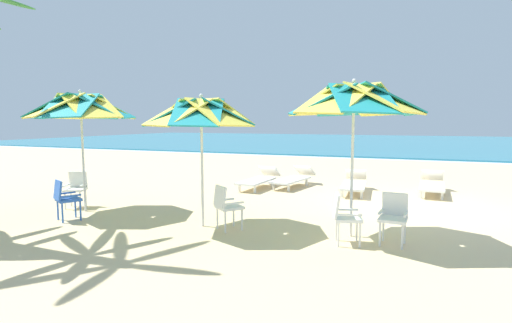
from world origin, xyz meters
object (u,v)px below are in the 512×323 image
plastic_chair_0 (394,215)px  sun_lounger_3 (259,179)px  beach_umbrella_1 (201,114)px  plastic_chair_4 (76,187)px  beach_umbrella_0 (354,101)px  plastic_chair_1 (344,215)px  beach_umbrella_2 (81,108)px  sun_lounger_0 (432,184)px  plastic_chair_2 (226,205)px  plastic_chair_3 (65,197)px  sun_lounger_1 (354,183)px  sun_lounger_2 (294,178)px

plastic_chair_0 → sun_lounger_3: plastic_chair_0 is taller
beach_umbrella_1 → plastic_chair_4: 4.13m
beach_umbrella_0 → plastic_chair_0: bearing=-14.5°
beach_umbrella_0 → plastic_chair_1: bearing=-94.9°
beach_umbrella_2 → beach_umbrella_0: bearing=2.8°
sun_lounger_0 → sun_lounger_3: bearing=-169.6°
plastic_chair_2 → plastic_chair_3: (-3.45, -0.62, 0.00)m
plastic_chair_2 → beach_umbrella_2: beach_umbrella_2 is taller
beach_umbrella_1 → plastic_chair_2: (0.56, -0.07, -1.73)m
plastic_chair_1 → sun_lounger_1: bearing=96.3°
plastic_chair_1 → sun_lounger_0: size_ratio=0.40×
plastic_chair_1 → beach_umbrella_1: beach_umbrella_1 is taller
plastic_chair_0 → beach_umbrella_2: 7.01m
plastic_chair_3 → sun_lounger_1: (5.13, 5.58, -0.22)m
sun_lounger_1 → sun_lounger_3: size_ratio=1.01×
beach_umbrella_1 → plastic_chair_2: bearing=-7.2°
beach_umbrella_0 → plastic_chair_2: size_ratio=3.26×
beach_umbrella_0 → sun_lounger_3: (-3.47, 4.22, -2.15)m
sun_lounger_2 → sun_lounger_3: bearing=-147.3°
sun_lounger_3 → sun_lounger_2: bearing=32.7°
plastic_chair_2 → plastic_chair_4: (-4.29, 0.47, 0.00)m
plastic_chair_3 → plastic_chair_1: bearing=6.1°
plastic_chair_1 → plastic_chair_3: same height
plastic_chair_1 → beach_umbrella_1: bearing=178.3°
plastic_chair_4 → sun_lounger_3: size_ratio=0.40×
sun_lounger_0 → sun_lounger_3: same height
beach_umbrella_2 → sun_lounger_0: bearing=35.8°
beach_umbrella_0 → sun_lounger_0: 5.77m
plastic_chair_3 → beach_umbrella_1: bearing=13.5°
plastic_chair_2 → beach_umbrella_1: bearing=172.8°
plastic_chair_3 → sun_lounger_0: plastic_chair_3 is taller
plastic_chair_1 → sun_lounger_2: size_ratio=0.39×
beach_umbrella_1 → sun_lounger_2: bearing=86.7°
beach_umbrella_2 → sun_lounger_2: size_ratio=1.26×
plastic_chair_1 → sun_lounger_1: plastic_chair_1 is taller
plastic_chair_0 → sun_lounger_3: 6.10m
beach_umbrella_0 → sun_lounger_0: size_ratio=1.30×
sun_lounger_2 → beach_umbrella_2: bearing=-124.3°
sun_lounger_1 → beach_umbrella_0: bearing=-82.5°
plastic_chair_2 → plastic_chair_4: same height
plastic_chair_4 → sun_lounger_2: size_ratio=0.39×
plastic_chair_2 → sun_lounger_1: size_ratio=0.40×
beach_umbrella_2 → beach_umbrella_1: bearing=-2.3°
plastic_chair_4 → plastic_chair_2: bearing=-6.2°
beach_umbrella_2 → sun_lounger_3: beach_umbrella_2 is taller
beach_umbrella_1 → beach_umbrella_2: (-3.19, 0.13, 0.17)m
sun_lounger_1 → sun_lounger_2: (-1.94, 0.36, 0.00)m
beach_umbrella_2 → sun_lounger_3: bearing=60.6°
plastic_chair_0 → sun_lounger_1: plastic_chair_0 is taller
plastic_chair_2 → plastic_chair_4: bearing=173.8°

